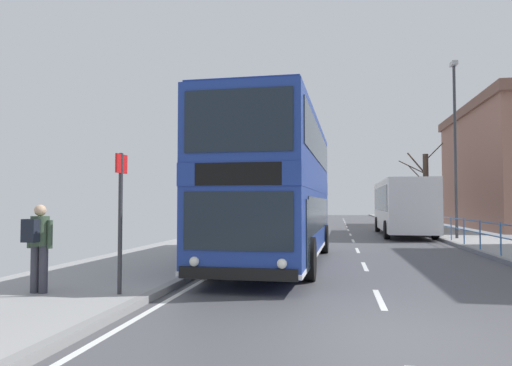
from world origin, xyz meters
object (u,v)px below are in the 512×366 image
bus_stop_sign_near (121,207)px  bare_tree_far_00 (426,188)px  double_decker_bus_main (278,188)px  pedestrian_with_backpack (38,241)px  street_lamp_far_side (455,137)px  background_bus_far_lane (402,206)px

bus_stop_sign_near → bare_tree_far_00: bearing=69.2°
double_decker_bus_main → bare_tree_far_00: (8.10, 21.16, 0.60)m
pedestrian_with_backpack → bus_stop_sign_near: bearing=7.3°
double_decker_bus_main → bus_stop_sign_near: double_decker_bus_main is taller
street_lamp_far_side → bare_tree_far_00: bearing=87.3°
bus_stop_sign_near → street_lamp_far_side: street_lamp_far_side is taller
bare_tree_far_00 → background_bus_far_lane: bearing=-110.1°
double_decker_bus_main → street_lamp_far_side: 12.97m
double_decker_bus_main → pedestrian_with_backpack: (-3.79, -6.29, -1.19)m
bare_tree_far_00 → street_lamp_far_side: bearing=-92.7°
pedestrian_with_backpack → bare_tree_far_00: 29.97m
bus_stop_sign_near → street_lamp_far_side: bearing=58.8°
background_bus_far_lane → pedestrian_with_backpack: size_ratio=6.26×
double_decker_bus_main → street_lamp_far_side: (7.58, 10.14, 2.82)m
background_bus_far_lane → street_lamp_far_side: bearing=-63.7°
street_lamp_far_side → background_bus_far_lane: bearing=116.3°
bus_stop_sign_near → bare_tree_far_00: 29.17m
pedestrian_with_backpack → bus_stop_sign_near: bus_stop_sign_near is taller
background_bus_far_lane → pedestrian_with_backpack: (-9.35, -20.52, -0.58)m
double_decker_bus_main → bus_stop_sign_near: bearing=-110.2°
background_bus_far_lane → bare_tree_far_00: bare_tree_far_00 is taller
double_decker_bus_main → street_lamp_far_side: bearing=53.2°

